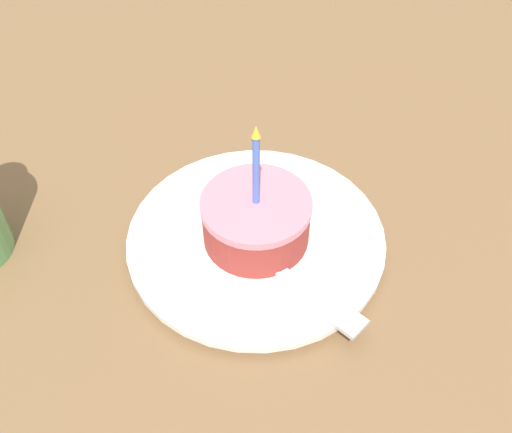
{
  "coord_description": "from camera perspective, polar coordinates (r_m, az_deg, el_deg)",
  "views": [
    {
      "loc": [
        0.35,
        0.1,
        0.47
      ],
      "look_at": [
        -0.02,
        -0.02,
        0.05
      ],
      "focal_mm": 42.0,
      "sensor_mm": 36.0,
      "label": 1
    }
  ],
  "objects": [
    {
      "name": "plate",
      "position": [
        0.61,
        -0.0,
        -2.19
      ],
      "size": [
        0.26,
        0.26,
        0.02
      ],
      "color": "white",
      "rests_on": "ground_plane"
    },
    {
      "name": "cake_slice",
      "position": [
        0.58,
        0.01,
        -0.27
      ],
      "size": [
        0.11,
        0.11,
        0.14
      ],
      "color": "#99332D",
      "rests_on": "plate"
    },
    {
      "name": "ground_plane",
      "position": [
        0.61,
        1.29,
        -6.05
      ],
      "size": [
        2.4,
        2.4,
        0.04
      ],
      "color": "brown",
      "rests_on": "ground"
    },
    {
      "name": "fork",
      "position": [
        0.56,
        3.1,
        -5.77
      ],
      "size": [
        0.1,
        0.19,
        0.0
      ],
      "color": "silver",
      "rests_on": "plate"
    }
  ]
}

